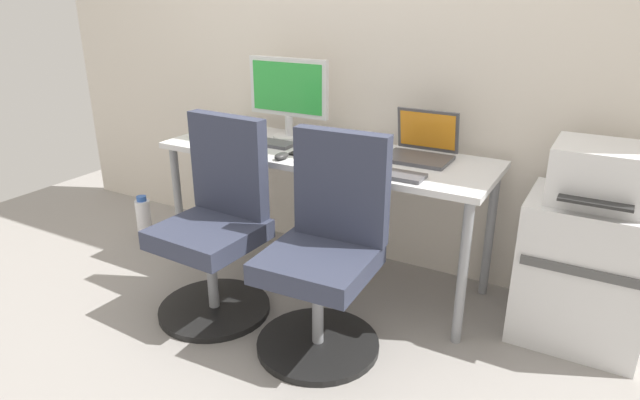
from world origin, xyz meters
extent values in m
plane|color=gray|center=(0.00, 0.00, 0.00)|extent=(5.28, 5.28, 0.00)
cube|color=silver|center=(0.00, 0.37, 1.30)|extent=(4.40, 0.04, 2.60)
cube|color=silver|center=(0.00, 0.00, 0.70)|extent=(1.72, 0.58, 0.03)
cylinder|color=gray|center=(-0.81, -0.24, 0.34)|extent=(0.04, 0.04, 0.68)
cylinder|color=gray|center=(0.81, -0.24, 0.34)|extent=(0.04, 0.04, 0.68)
cylinder|color=gray|center=(-0.81, 0.24, 0.34)|extent=(0.04, 0.04, 0.68)
cylinder|color=gray|center=(0.81, 0.24, 0.34)|extent=(0.04, 0.04, 0.68)
cylinder|color=black|center=(-0.29, -0.58, 0.01)|extent=(0.54, 0.54, 0.03)
cylinder|color=gray|center=(-0.29, -0.58, 0.20)|extent=(0.05, 0.05, 0.34)
cube|color=#33384C|center=(-0.29, -0.58, 0.41)|extent=(0.46, 0.46, 0.09)
cube|color=#33384C|center=(-0.30, -0.40, 0.70)|extent=(0.42, 0.09, 0.48)
cylinder|color=black|center=(0.29, -0.58, 0.01)|extent=(0.54, 0.54, 0.03)
cylinder|color=gray|center=(0.29, -0.58, 0.20)|extent=(0.05, 0.05, 0.34)
cube|color=#33384C|center=(0.29, -0.58, 0.41)|extent=(0.46, 0.46, 0.09)
cube|color=#33384C|center=(0.30, -0.40, 0.70)|extent=(0.42, 0.09, 0.48)
cube|color=silver|center=(1.25, 0.07, 0.33)|extent=(0.52, 0.44, 0.65)
cube|color=#4C4C4C|center=(1.25, -0.15, 0.42)|extent=(0.47, 0.01, 0.04)
cube|color=silver|center=(1.25, 0.07, 0.77)|extent=(0.38, 0.34, 0.24)
cube|color=#262626|center=(1.25, -0.13, 0.71)|extent=(0.27, 0.06, 0.01)
cylinder|color=white|center=(-1.17, -0.19, 0.14)|extent=(0.09, 0.09, 0.28)
cylinder|color=#2D59B2|center=(-1.17, -0.19, 0.30)|extent=(0.06, 0.06, 0.03)
cylinder|color=silver|center=(-0.31, 0.15, 0.72)|extent=(0.18, 0.18, 0.01)
cylinder|color=silver|center=(-0.31, 0.15, 0.78)|extent=(0.04, 0.04, 0.11)
cube|color=silver|center=(-0.31, 0.15, 0.99)|extent=(0.48, 0.03, 0.31)
cube|color=green|center=(-0.31, 0.14, 0.99)|extent=(0.43, 0.00, 0.26)
cube|color=#4C4C51|center=(0.46, 0.08, 0.72)|extent=(0.31, 0.22, 0.02)
cube|color=#4C4C51|center=(0.46, 0.21, 0.83)|extent=(0.31, 0.05, 0.21)
cube|color=orange|center=(0.46, 0.20, 0.83)|extent=(0.28, 0.04, 0.18)
cube|color=#515156|center=(-0.35, -0.03, 0.72)|extent=(0.34, 0.12, 0.02)
cube|color=#515156|center=(0.42, -0.20, 0.72)|extent=(0.34, 0.12, 0.02)
ellipsoid|color=#2D2D2D|center=(-0.12, -0.22, 0.73)|extent=(0.06, 0.10, 0.03)
ellipsoid|color=#B7B7B7|center=(-0.59, -0.22, 0.73)|extent=(0.06, 0.10, 0.03)
cylinder|color=green|center=(-0.72, -0.10, 0.76)|extent=(0.08, 0.08, 0.09)
cylinder|color=slate|center=(0.11, -0.01, 0.76)|extent=(0.07, 0.07, 0.10)
cube|color=black|center=(-0.09, -0.08, 0.72)|extent=(0.07, 0.14, 0.01)
cube|color=black|center=(-0.64, 0.19, 0.72)|extent=(0.07, 0.14, 0.01)
camera|label=1|loc=(1.29, -2.33, 1.47)|focal=30.46mm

